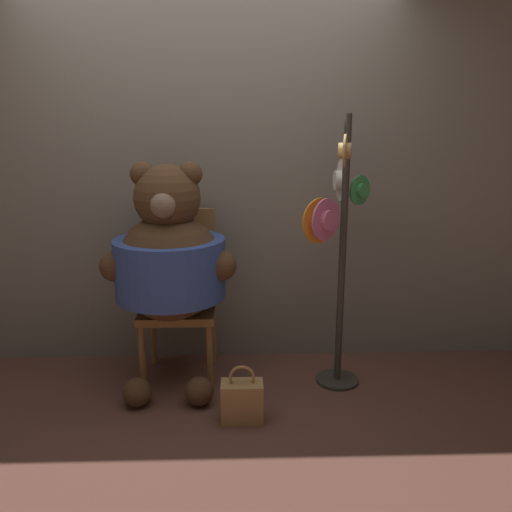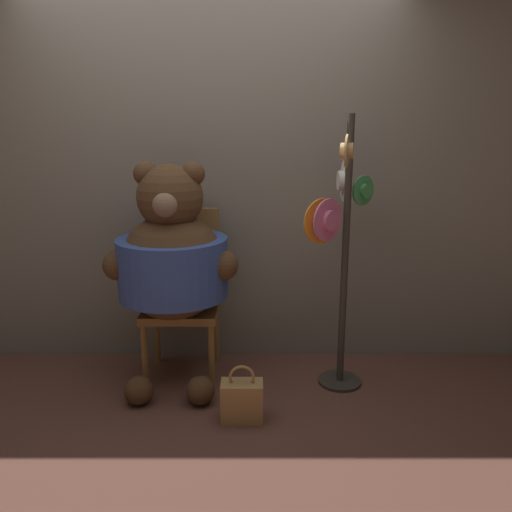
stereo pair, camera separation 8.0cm
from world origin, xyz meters
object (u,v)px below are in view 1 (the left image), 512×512
at_px(teddy_bear, 170,261).
at_px(handbag_on_ground, 242,401).
at_px(hat_display_rack, 337,238).
at_px(chair, 179,289).

bearing_deg(teddy_bear, handbag_on_ground, -46.95).
bearing_deg(hat_display_rack, chair, 167.71).
relative_size(teddy_bear, hat_display_rack, 0.84).
bearing_deg(handbag_on_ground, teddy_bear, 133.05).
distance_m(teddy_bear, hat_display_rack, 1.05).
bearing_deg(chair, handbag_on_ground, -57.33).
bearing_deg(teddy_bear, chair, 79.66).
relative_size(hat_display_rack, handbag_on_ground, 4.99).
xyz_separation_m(chair, handbag_on_ground, (0.41, -0.64, -0.46)).
distance_m(hat_display_rack, handbag_on_ground, 1.12).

